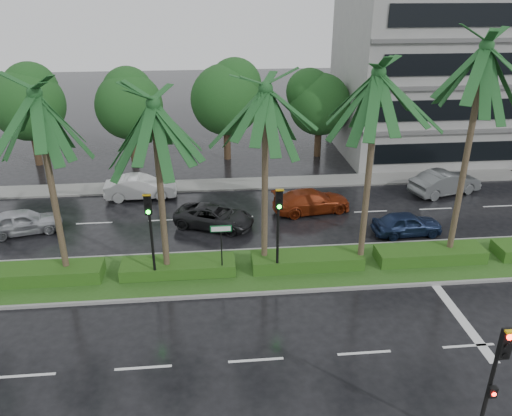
{
  "coord_description": "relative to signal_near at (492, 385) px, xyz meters",
  "views": [
    {
      "loc": [
        -1.36,
        -18.99,
        12.44
      ],
      "look_at": [
        0.64,
        1.5,
        3.05
      ],
      "focal_mm": 35.0,
      "sensor_mm": 36.0,
      "label": 1
    }
  ],
  "objects": [
    {
      "name": "ground",
      "position": [
        -6.0,
        9.39,
        -2.5
      ],
      "size": [
        120.0,
        120.0,
        0.0
      ],
      "primitive_type": "plane",
      "color": "black",
      "rests_on": "ground"
    },
    {
      "name": "far_sidewalk",
      "position": [
        -6.0,
        21.39,
        -2.44
      ],
      "size": [
        40.0,
        2.0,
        0.12
      ],
      "primitive_type": "cube",
      "color": "slate",
      "rests_on": "ground"
    },
    {
      "name": "median",
      "position": [
        -6.0,
        10.39,
        -2.42
      ],
      "size": [
        36.0,
        4.0,
        0.15
      ],
      "color": "gray",
      "rests_on": "ground"
    },
    {
      "name": "hedge",
      "position": [
        -6.0,
        10.39,
        -2.05
      ],
      "size": [
        35.2,
        1.4,
        0.6
      ],
      "color": "#1E4213",
      "rests_on": "median"
    },
    {
      "name": "lane_markings",
      "position": [
        -2.96,
        8.96,
        -2.5
      ],
      "size": [
        34.0,
        13.06,
        0.01
      ],
      "color": "silver",
      "rests_on": "ground"
    },
    {
      "name": "palm_row",
      "position": [
        -7.24,
        10.41,
        5.51
      ],
      "size": [
        26.3,
        4.2,
        10.71
      ],
      "color": "#3D3523",
      "rests_on": "median"
    },
    {
      "name": "signal_near",
      "position": [
        0.0,
        0.0,
        0.0
      ],
      "size": [
        0.34,
        0.45,
        4.36
      ],
      "color": "black",
      "rests_on": "near_sidewalk"
    },
    {
      "name": "signal_median_left",
      "position": [
        -10.0,
        9.69,
        0.49
      ],
      "size": [
        0.34,
        0.42,
        4.36
      ],
      "color": "black",
      "rests_on": "median"
    },
    {
      "name": "signal_median_right",
      "position": [
        -4.5,
        9.69,
        0.49
      ],
      "size": [
        0.34,
        0.42,
        4.36
      ],
      "color": "black",
      "rests_on": "median"
    },
    {
      "name": "street_sign",
      "position": [
        -7.0,
        9.87,
        -0.38
      ],
      "size": [
        0.95,
        0.09,
        2.6
      ],
      "color": "black",
      "rests_on": "median"
    },
    {
      "name": "bg_trees",
      "position": [
        -7.48,
        26.98,
        2.04
      ],
      "size": [
        32.73,
        5.19,
        7.5
      ],
      "color": "#362718",
      "rests_on": "ground"
    },
    {
      "name": "building",
      "position": [
        11.0,
        27.39,
        3.5
      ],
      "size": [
        16.0,
        10.0,
        12.0
      ],
      "primitive_type": "cube",
      "color": "gray",
      "rests_on": "ground"
    },
    {
      "name": "car_silver",
      "position": [
        -17.5,
        15.56,
        -1.83
      ],
      "size": [
        2.45,
        4.2,
        1.34
      ],
      "primitive_type": "imported",
      "rotation": [
        0.0,
        0.0,
        1.8
      ],
      "color": "#B6B7BE",
      "rests_on": "ground"
    },
    {
      "name": "car_white",
      "position": [
        -11.74,
        19.82,
        -1.78
      ],
      "size": [
        1.71,
        4.45,
        1.45
      ],
      "primitive_type": "imported",
      "rotation": [
        0.0,
        0.0,
        1.61
      ],
      "color": "silver",
      "rests_on": "ground"
    },
    {
      "name": "car_darkgrey",
      "position": [
        -7.24,
        15.3,
        -1.89
      ],
      "size": [
        3.52,
        4.83,
        1.22
      ],
      "primitive_type": "imported",
      "rotation": [
        0.0,
        0.0,
        1.19
      ],
      "color": "black",
      "rests_on": "ground"
    },
    {
      "name": "car_red",
      "position": [
        -1.5,
        16.77,
        -1.84
      ],
      "size": [
        2.55,
        4.82,
        1.33
      ],
      "primitive_type": "imported",
      "rotation": [
        0.0,
        0.0,
        1.73
      ],
      "color": "maroon",
      "rests_on": "ground"
    },
    {
      "name": "car_blue",
      "position": [
        3.0,
        13.39,
        -1.88
      ],
      "size": [
        1.66,
        3.75,
        1.25
      ],
      "primitive_type": "imported",
      "rotation": [
        0.0,
        0.0,
        1.62
      ],
      "color": "#172547",
      "rests_on": "ground"
    },
    {
      "name": "car_grey",
      "position": [
        7.5,
        18.62,
        -1.74
      ],
      "size": [
        2.91,
        4.9,
        1.52
      ],
      "primitive_type": "imported",
      "rotation": [
        0.0,
        0.0,
        1.87
      ],
      "color": "#575B5C",
      "rests_on": "ground"
    }
  ]
}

